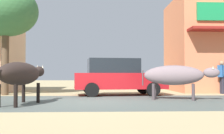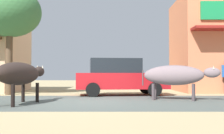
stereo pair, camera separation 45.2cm
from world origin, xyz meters
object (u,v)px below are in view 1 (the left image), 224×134
roadside_tree (6,11)px  cow_far_dark (175,75)px  parked_hatchback_car (118,77)px  cow_near_brown (21,74)px  pedestrian_by_shop (222,74)px

roadside_tree → cow_far_dark: (7.08, -2.67, -2.93)m
parked_hatchback_car → cow_near_brown: (-3.22, -3.79, 0.10)m
cow_far_dark → cow_near_brown: bearing=-164.9°
parked_hatchback_car → cow_near_brown: bearing=-130.4°
parked_hatchback_car → cow_near_brown: parked_hatchback_car is taller
parked_hatchback_car → cow_near_brown: size_ratio=1.53×
roadside_tree → pedestrian_by_shop: (10.25, 0.43, -2.88)m
roadside_tree → cow_far_dark: roadside_tree is taller
roadside_tree → parked_hatchback_car: 5.92m
cow_near_brown → pedestrian_by_shop: pedestrian_by_shop is taller
cow_far_dark → pedestrian_by_shop: bearing=44.4°
cow_near_brown → cow_far_dark: cow_near_brown is taller
roadside_tree → parked_hatchback_car: (5.11, -0.28, -2.98)m
cow_near_brown → cow_far_dark: 5.38m
roadside_tree → cow_near_brown: (1.88, -4.07, -2.89)m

